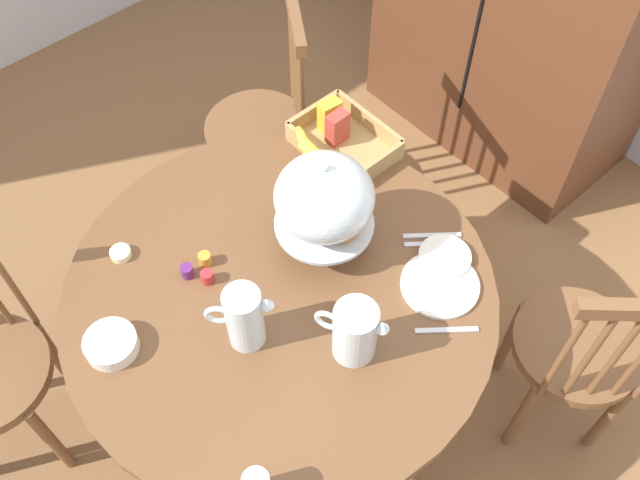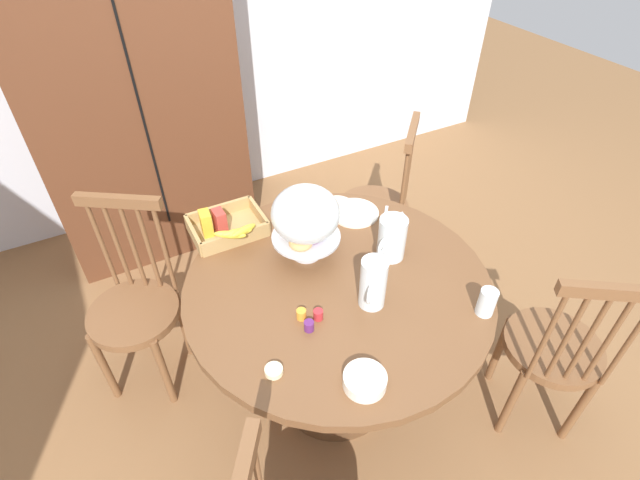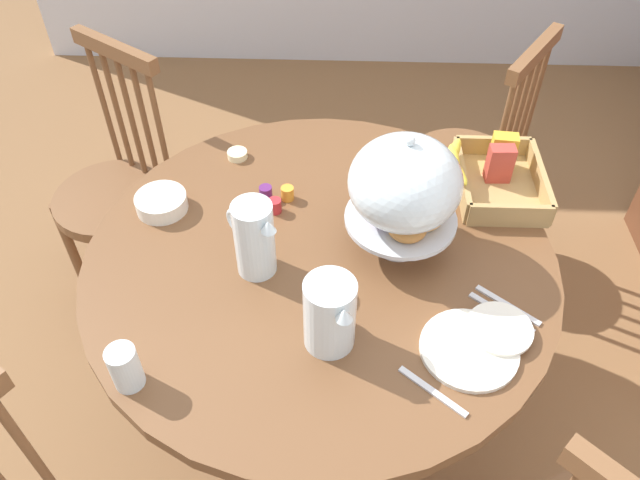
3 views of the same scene
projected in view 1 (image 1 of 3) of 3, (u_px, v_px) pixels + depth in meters
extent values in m
plane|color=brown|center=(327.00, 400.00, 2.56)|extent=(10.00, 10.00, 0.00)
cylinder|color=brown|center=(280.00, 294.00, 1.98)|extent=(1.21, 1.21, 0.04)
cylinder|color=brown|center=(285.00, 348.00, 2.26)|extent=(0.14, 0.14, 0.63)
cylinder|color=brown|center=(289.00, 393.00, 2.55)|extent=(0.56, 0.56, 0.06)
cylinder|color=brown|center=(51.00, 440.00, 2.25)|extent=(0.04, 0.04, 0.45)
cylinder|color=brown|center=(58.00, 360.00, 2.41)|extent=(0.04, 0.04, 0.45)
cylinder|color=brown|center=(10.00, 282.00, 2.04)|extent=(0.02, 0.02, 0.48)
cylinder|color=brown|center=(577.00, 345.00, 2.19)|extent=(0.40, 0.40, 0.04)
cylinder|color=brown|center=(591.00, 339.00, 2.45)|extent=(0.04, 0.04, 0.45)
cylinder|color=brown|center=(510.00, 338.00, 2.46)|extent=(0.04, 0.04, 0.45)
cylinder|color=brown|center=(608.00, 417.00, 2.29)|extent=(0.04, 0.04, 0.45)
cylinder|color=brown|center=(521.00, 415.00, 2.30)|extent=(0.04, 0.04, 0.45)
cylinder|color=brown|center=(615.00, 358.00, 1.90)|extent=(0.02, 0.02, 0.48)
cylinder|color=brown|center=(588.00, 358.00, 1.90)|extent=(0.02, 0.02, 0.48)
cylinder|color=brown|center=(562.00, 357.00, 1.90)|extent=(0.02, 0.02, 0.48)
cylinder|color=brown|center=(257.00, 129.00, 2.72)|extent=(0.40, 0.40, 0.04)
cylinder|color=brown|center=(224.00, 147.00, 2.97)|extent=(0.04, 0.04, 0.45)
cylinder|color=brown|center=(229.00, 198.00, 2.81)|extent=(0.04, 0.04, 0.45)
cylinder|color=brown|center=(291.00, 139.00, 3.00)|extent=(0.04, 0.04, 0.45)
cylinder|color=brown|center=(299.00, 191.00, 2.84)|extent=(0.04, 0.04, 0.45)
cylinder|color=brown|center=(292.00, 51.00, 2.62)|extent=(0.02, 0.02, 0.48)
cylinder|color=brown|center=(294.00, 64.00, 2.58)|extent=(0.02, 0.02, 0.48)
cylinder|color=brown|center=(297.00, 77.00, 2.54)|extent=(0.02, 0.02, 0.48)
cylinder|color=brown|center=(299.00, 91.00, 2.50)|extent=(0.02, 0.02, 0.48)
cylinder|color=brown|center=(302.00, 105.00, 2.46)|extent=(0.02, 0.02, 0.48)
cube|color=brown|center=(295.00, 16.00, 2.33)|extent=(0.32, 0.23, 0.05)
cylinder|color=silver|center=(324.00, 241.00, 2.05)|extent=(0.12, 0.12, 0.02)
cylinder|color=silver|center=(324.00, 234.00, 2.02)|extent=(0.03, 0.03, 0.09)
cylinder|color=silver|center=(324.00, 223.00, 1.98)|extent=(0.28, 0.28, 0.01)
torus|color=#B27033|center=(341.00, 228.00, 1.94)|extent=(0.10, 0.10, 0.03)
torus|color=#D19347|center=(342.00, 211.00, 1.98)|extent=(0.10, 0.10, 0.03)
torus|color=#935628|center=(320.00, 205.00, 1.99)|extent=(0.10, 0.10, 0.03)
torus|color=tan|center=(300.00, 217.00, 1.96)|extent=(0.10, 0.10, 0.03)
torus|color=#994C84|center=(318.00, 225.00, 1.95)|extent=(0.10, 0.10, 0.03)
ellipsoid|color=silver|center=(324.00, 197.00, 1.89)|extent=(0.27, 0.27, 0.22)
sphere|color=silver|center=(325.00, 167.00, 1.79)|extent=(0.02, 0.02, 0.02)
cylinder|color=silver|center=(244.00, 318.00, 1.80)|extent=(0.10, 0.10, 0.21)
cylinder|color=orange|center=(245.00, 324.00, 1.82)|extent=(0.09, 0.09, 0.14)
cone|color=silver|center=(266.00, 301.00, 1.73)|extent=(0.05, 0.05, 0.03)
torus|color=silver|center=(218.00, 315.00, 1.79)|extent=(0.06, 0.06, 0.07)
cylinder|color=silver|center=(355.00, 332.00, 1.79)|extent=(0.11, 0.11, 0.19)
cylinder|color=white|center=(354.00, 337.00, 1.81)|extent=(0.10, 0.10, 0.13)
cone|color=silver|center=(383.00, 326.00, 1.71)|extent=(0.05, 0.05, 0.03)
torus|color=silver|center=(328.00, 320.00, 1.80)|extent=(0.07, 0.05, 0.07)
cube|color=tan|center=(344.00, 146.00, 2.27)|extent=(0.30, 0.22, 0.01)
cube|color=tan|center=(318.00, 157.00, 2.21)|extent=(0.30, 0.02, 0.07)
cube|color=tan|center=(369.00, 123.00, 2.29)|extent=(0.30, 0.02, 0.07)
cube|color=tan|center=(313.00, 114.00, 2.31)|extent=(0.02, 0.22, 0.07)
cube|color=tan|center=(378.00, 166.00, 2.18)|extent=(0.02, 0.22, 0.07)
cube|color=gold|center=(330.00, 115.00, 2.26)|extent=(0.05, 0.07, 0.11)
cube|color=#B23D33|center=(337.00, 128.00, 2.23)|extent=(0.05, 0.07, 0.11)
ellipsoid|color=yellow|center=(304.00, 143.00, 2.16)|extent=(0.14, 0.08, 0.05)
ellipsoid|color=yellow|center=(311.00, 148.00, 2.14)|extent=(0.13, 0.03, 0.05)
ellipsoid|color=yellow|center=(317.00, 154.00, 2.13)|extent=(0.14, 0.08, 0.05)
cylinder|color=white|center=(440.00, 285.00, 1.97)|extent=(0.22, 0.22, 0.01)
cylinder|color=white|center=(445.00, 256.00, 2.01)|extent=(0.15, 0.15, 0.01)
cylinder|color=white|center=(111.00, 344.00, 1.85)|extent=(0.14, 0.14, 0.04)
cylinder|color=beige|center=(121.00, 253.00, 2.03)|extent=(0.06, 0.06, 0.02)
cylinder|color=#B7282D|center=(207.00, 277.00, 1.97)|extent=(0.04, 0.04, 0.04)
cylinder|color=orange|center=(205.00, 259.00, 2.00)|extent=(0.04, 0.04, 0.04)
cylinder|color=#5B2366|center=(187.00, 271.00, 1.98)|extent=(0.04, 0.04, 0.04)
cube|color=silver|center=(433.00, 244.00, 2.05)|extent=(0.12, 0.14, 0.01)
cube|color=silver|center=(432.00, 235.00, 2.07)|extent=(0.12, 0.14, 0.01)
cube|color=silver|center=(447.00, 330.00, 1.89)|extent=(0.12, 0.14, 0.01)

